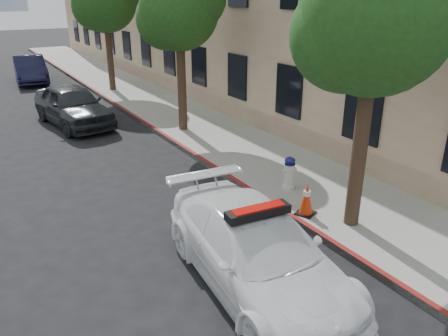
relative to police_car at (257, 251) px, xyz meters
name	(u,v)px	position (x,y,z in m)	size (l,w,h in m)	color
ground	(185,224)	(-0.10, 2.51, -0.67)	(120.00, 120.00, 0.00)	black
sidewalk	(157,105)	(3.50, 12.51, -0.59)	(3.20, 50.00, 0.15)	gray
curb_strip	(124,110)	(1.96, 12.51, -0.59)	(0.12, 50.00, 0.15)	maroon
tree_near	(378,17)	(2.83, 0.50, 3.60)	(2.92, 2.82, 5.62)	black
tree_mid	(180,10)	(2.83, 8.50, 3.49)	(2.77, 2.64, 5.43)	black
police_car	(257,251)	(0.00, 0.00, 0.00)	(2.27, 4.74, 1.48)	white
parked_car_mid	(73,105)	(-0.27, 11.57, 0.09)	(1.79, 4.44, 1.51)	black
parked_car_far	(30,69)	(-0.26, 21.47, 0.06)	(1.54, 4.41, 1.45)	black
fire_hydrant	(289,173)	(2.79, 2.58, -0.12)	(0.35, 0.32, 0.82)	silver
traffic_cone	(307,199)	(2.25, 1.32, -0.16)	(0.50, 0.50, 0.73)	black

